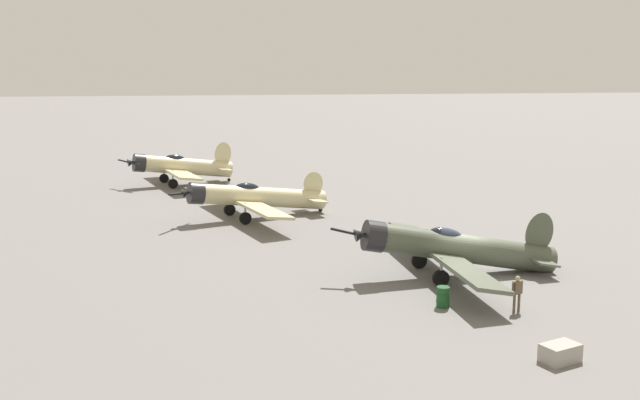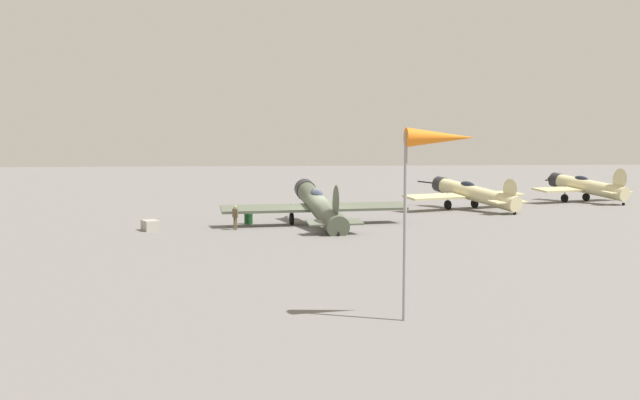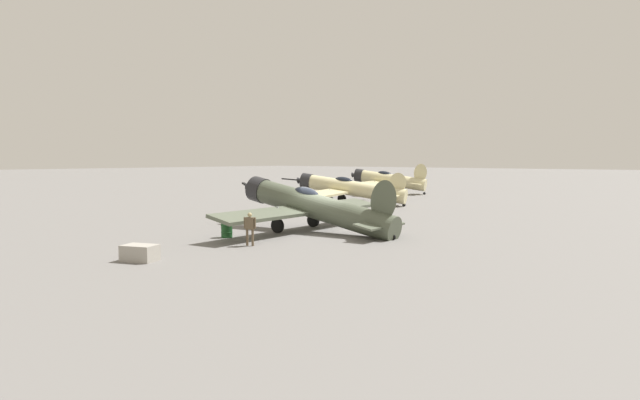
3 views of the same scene
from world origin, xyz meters
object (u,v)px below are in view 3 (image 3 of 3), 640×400
at_px(ground_crew_mechanic, 250,226).
at_px(fuel_drum, 227,229).
at_px(airplane_foreground, 313,206).
at_px(equipment_crate, 140,253).
at_px(airplane_far_line, 387,180).
at_px(airplane_mid_apron, 348,188).

xyz_separation_m(ground_crew_mechanic, fuel_drum, (-1.04, -2.91, -0.50)).
relative_size(airplane_foreground, ground_crew_mechanic, 8.25).
relative_size(airplane_foreground, equipment_crate, 8.27).
distance_m(airplane_far_line, ground_crew_mechanic, 38.83).
bearing_deg(airplane_mid_apron, airplane_foreground, 102.97).
relative_size(airplane_foreground, airplane_mid_apron, 1.04).
bearing_deg(airplane_foreground, airplane_mid_apron, -62.14).
bearing_deg(airplane_far_line, airplane_mid_apron, 93.77).
bearing_deg(fuel_drum, airplane_mid_apron, -160.35).
distance_m(equipment_crate, fuel_drum, 6.78).
bearing_deg(airplane_foreground, airplane_far_line, -66.99).
xyz_separation_m(airplane_far_line, fuel_drum, (34.57, 12.56, -1.16)).
xyz_separation_m(equipment_crate, fuel_drum, (-6.37, -2.30, 0.13)).
distance_m(airplane_foreground, equipment_crate, 11.00).
height_order(airplane_mid_apron, airplane_far_line, airplane_far_line).
bearing_deg(airplane_foreground, equipment_crate, 88.97).
xyz_separation_m(airplane_foreground, ground_crew_mechanic, (5.60, 0.96, -0.48)).
distance_m(airplane_far_line, equipment_crate, 43.57).
relative_size(equipment_crate, fuel_drum, 1.73).
distance_m(ground_crew_mechanic, equipment_crate, 5.41).
bearing_deg(equipment_crate, airplane_mid_apron, -160.31).
bearing_deg(fuel_drum, airplane_far_line, -160.03).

